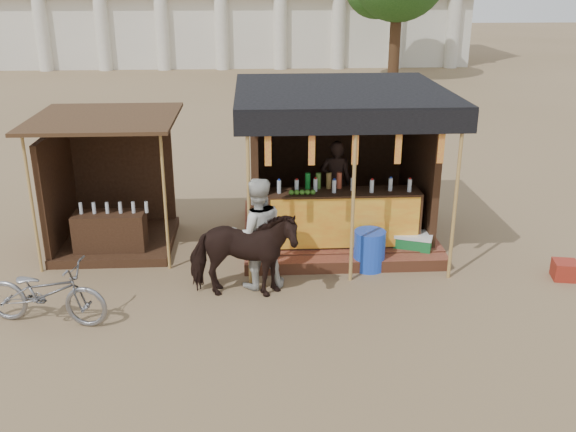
{
  "coord_description": "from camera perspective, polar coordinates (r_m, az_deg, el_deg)",
  "views": [
    {
      "loc": [
        -0.52,
        -7.66,
        4.59
      ],
      "look_at": [
        0.0,
        1.6,
        1.1
      ],
      "focal_mm": 40.0,
      "sensor_mm": 36.0,
      "label": 1
    }
  ],
  "objects": [
    {
      "name": "ground",
      "position": [
        8.95,
        0.59,
        -10.25
      ],
      "size": [
        120.0,
        120.0,
        0.0
      ],
      "primitive_type": "plane",
      "color": "#846B4C",
      "rests_on": "ground"
    },
    {
      "name": "main_stall",
      "position": [
        11.68,
        4.42,
        2.77
      ],
      "size": [
        3.6,
        3.61,
        2.78
      ],
      "color": "brown",
      "rests_on": "ground"
    },
    {
      "name": "secondary_stall",
      "position": [
        11.82,
        -15.99,
        1.35
      ],
      "size": [
        2.4,
        2.4,
        2.38
      ],
      "color": "#3A2315",
      "rests_on": "ground"
    },
    {
      "name": "cow",
      "position": [
        9.57,
        -4.04,
        -3.45
      ],
      "size": [
        1.7,
        0.86,
        1.39
      ],
      "primitive_type": "imported",
      "rotation": [
        0.0,
        0.0,
        1.5
      ],
      "color": "black",
      "rests_on": "ground"
    },
    {
      "name": "motorbike",
      "position": [
        9.56,
        -20.77,
        -6.38
      ],
      "size": [
        1.87,
        0.97,
        0.94
      ],
      "primitive_type": "imported",
      "rotation": [
        0.0,
        0.0,
        1.37
      ],
      "color": "gray",
      "rests_on": "ground"
    },
    {
      "name": "bystander",
      "position": [
        9.83,
        -2.77,
        -1.56
      ],
      "size": [
        0.97,
        0.82,
        1.77
      ],
      "primitive_type": "imported",
      "rotation": [
        0.0,
        0.0,
        3.33
      ],
      "color": "beige",
      "rests_on": "ground"
    },
    {
      "name": "blue_barrel",
      "position": [
        10.69,
        7.24,
        -3.02
      ],
      "size": [
        0.6,
        0.6,
        0.67
      ],
      "primitive_type": "cylinder",
      "rotation": [
        0.0,
        0.0,
        0.16
      ],
      "color": "blue",
      "rests_on": "ground"
    },
    {
      "name": "red_crate",
      "position": [
        11.26,
        23.37,
        -4.44
      ],
      "size": [
        0.43,
        0.43,
        0.29
      ],
      "primitive_type": "cube",
      "rotation": [
        0.0,
        0.0,
        -0.2
      ],
      "color": "maroon",
      "rests_on": "ground"
    },
    {
      "name": "cooler",
      "position": [
        11.25,
        11.05,
        -2.57
      ],
      "size": [
        0.76,
        0.64,
        0.46
      ],
      "color": "#186F30",
      "rests_on": "ground"
    }
  ]
}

